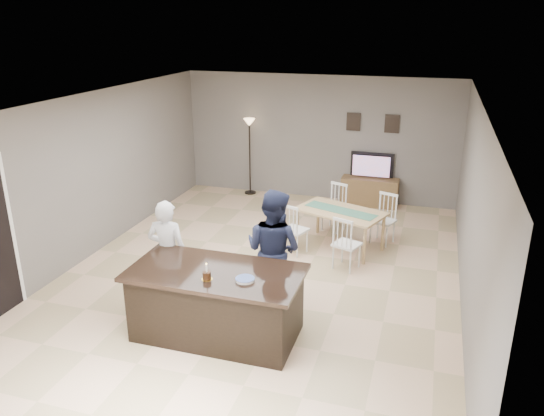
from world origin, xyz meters
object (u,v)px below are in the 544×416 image
(woman, at_px, (168,253))
(floor_lamp, at_px, (249,136))
(kitchen_island, at_px, (217,303))
(dining_table, at_px, (340,217))
(man, at_px, (273,250))
(plate_stack, at_px, (245,279))
(television, at_px, (372,166))
(birthday_cake, at_px, (207,275))
(tv_console, at_px, (369,192))

(woman, distance_m, floor_lamp, 5.11)
(kitchen_island, relative_size, dining_table, 1.06)
(woman, xyz_separation_m, man, (1.42, 0.32, 0.09))
(plate_stack, bearing_deg, television, 82.49)
(television, relative_size, man, 0.53)
(birthday_cake, bearing_deg, plate_stack, 11.96)
(tv_console, height_order, plate_stack, plate_stack)
(floor_lamp, bearing_deg, woman, -83.47)
(tv_console, relative_size, plate_stack, 5.22)
(man, bearing_deg, floor_lamp, -51.20)
(kitchen_island, distance_m, floor_lamp, 5.86)
(dining_table, bearing_deg, birthday_cake, -86.47)
(television, relative_size, woman, 0.60)
(plate_stack, bearing_deg, tv_console, 82.40)
(television, height_order, woman, woman)
(floor_lamp, bearing_deg, tv_console, -0.42)
(kitchen_island, xyz_separation_m, dining_table, (0.99, 3.15, 0.12))
(man, xyz_separation_m, birthday_cake, (-0.48, -1.11, 0.09))
(kitchen_island, xyz_separation_m, birthday_cake, (-0.01, -0.24, 0.50))
(kitchen_island, distance_m, plate_stack, 0.65)
(woman, bearing_deg, floor_lamp, -88.76)
(woman, xyz_separation_m, plate_stack, (1.39, -0.69, 0.15))
(kitchen_island, xyz_separation_m, floor_lamp, (-1.53, 5.59, 0.89))
(birthday_cake, relative_size, plate_stack, 0.91)
(tv_console, xyz_separation_m, plate_stack, (-0.76, -5.71, 0.62))
(television, distance_m, woman, 5.53)
(woman, distance_m, plate_stack, 1.56)
(kitchen_island, height_order, man, man)
(man, relative_size, birthday_cake, 8.20)
(tv_console, height_order, floor_lamp, floor_lamp)
(television, distance_m, man, 4.82)
(kitchen_island, relative_size, tv_console, 1.79)
(man, height_order, birthday_cake, man)
(woman, relative_size, birthday_cake, 7.31)
(kitchen_island, bearing_deg, birthday_cake, -92.23)
(television, xyz_separation_m, floor_lamp, (-2.73, -0.05, 0.48))
(tv_console, distance_m, woman, 5.48)
(woman, bearing_deg, kitchen_island, 144.65)
(woman, height_order, man, man)
(man, bearing_deg, kitchen_island, 77.33)
(kitchen_island, height_order, television, television)
(plate_stack, xyz_separation_m, dining_table, (0.55, 3.30, -0.35))
(television, height_order, plate_stack, television)
(television, relative_size, dining_table, 0.45)
(television, xyz_separation_m, birthday_cake, (-1.21, -5.88, 0.09))
(kitchen_island, xyz_separation_m, woman, (-0.95, 0.55, 0.31))
(birthday_cake, bearing_deg, dining_table, 73.59)
(man, bearing_deg, plate_stack, 103.72)
(plate_stack, height_order, dining_table, plate_stack)
(plate_stack, bearing_deg, dining_table, 80.49)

